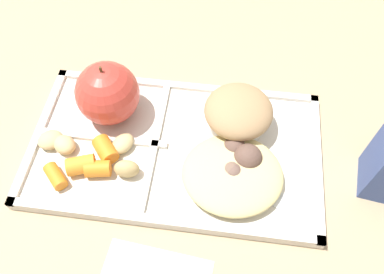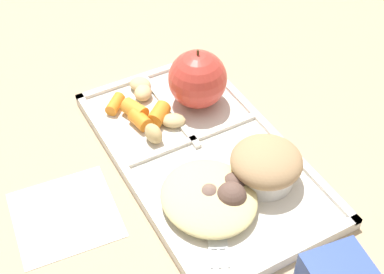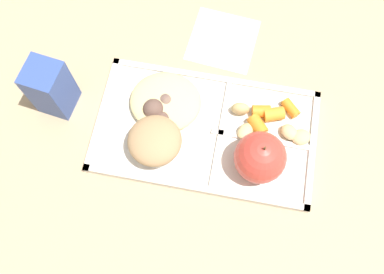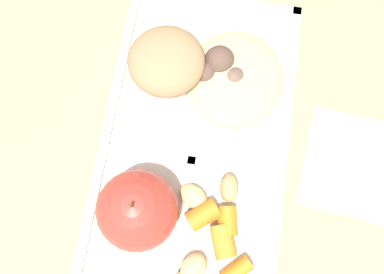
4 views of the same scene
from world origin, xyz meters
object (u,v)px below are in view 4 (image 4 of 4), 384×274
at_px(lunch_tray, 195,141).
at_px(green_apple, 137,210).
at_px(bran_muffin, 167,64).
at_px(plastic_fork, 241,64).

distance_m(lunch_tray, green_apple, 0.12).
relative_size(lunch_tray, green_apple, 4.13).
xyz_separation_m(lunch_tray, bran_muffin, (0.08, 0.05, 0.03)).
xyz_separation_m(lunch_tray, green_apple, (-0.10, 0.05, 0.05)).
bearing_deg(bran_muffin, lunch_tray, -150.08).
distance_m(lunch_tray, plastic_fork, 0.12).
bearing_deg(green_apple, lunch_tray, -25.77).
height_order(green_apple, plastic_fork, green_apple).
bearing_deg(lunch_tray, plastic_fork, -21.84).
height_order(lunch_tray, bran_muffin, bran_muffin).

